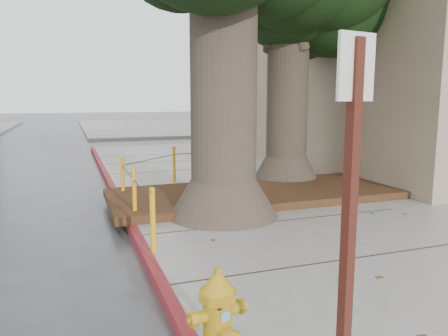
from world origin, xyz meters
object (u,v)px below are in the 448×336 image
Objects in this scene: signpost at (348,239)px; car_silver at (228,129)px; car_red at (272,127)px; fire_hydrant at (218,319)px.

car_silver is at bearing 61.14° from signpost.
signpost is 0.78× the size of car_silver.
signpost is 0.68× the size of car_red.
car_silver is at bearing 90.87° from car_red.
car_red is at bearing -94.27° from car_silver.
signpost is 24.48m from car_red.
fire_hydrant is 22.36m from car_silver.
car_red is (10.65, 20.99, 0.05)m from fire_hydrant.
fire_hydrant is at bearing 155.30° from car_silver.
fire_hydrant is 0.26× the size of car_silver.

